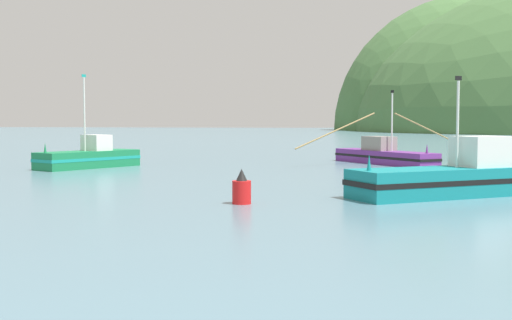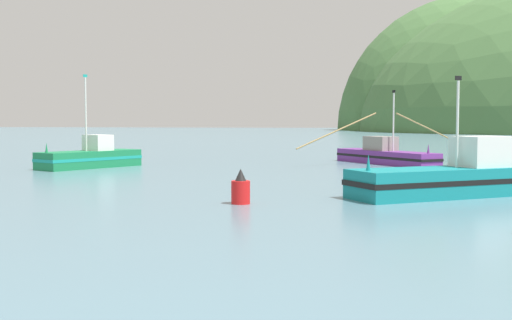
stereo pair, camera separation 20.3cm
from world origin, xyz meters
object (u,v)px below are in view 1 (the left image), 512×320
(channel_buoy, at_px, (242,190))
(fishing_boat_teal, at_px, (470,177))
(fishing_boat_green, at_px, (89,157))
(fishing_boat_purple, at_px, (383,155))

(channel_buoy, bearing_deg, fishing_boat_teal, 27.12)
(fishing_boat_teal, bearing_deg, fishing_boat_green, -60.75)
(fishing_boat_green, xyz_separation_m, channel_buoy, (15.01, -17.73, -0.17))
(fishing_boat_teal, xyz_separation_m, fishing_boat_green, (-24.80, 12.72, -0.07))
(fishing_boat_teal, bearing_deg, channel_buoy, -6.48)
(fishing_boat_green, xyz_separation_m, fishing_boat_purple, (21.25, 7.98, -0.04))
(fishing_boat_green, bearing_deg, fishing_boat_teal, 89.96)
(fishing_boat_green, height_order, fishing_boat_purple, fishing_boat_green)
(fishing_boat_green, height_order, channel_buoy, fishing_boat_green)
(fishing_boat_green, bearing_deg, channel_buoy, 67.36)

